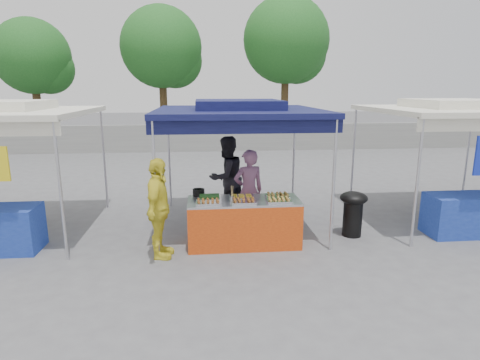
{
  "coord_description": "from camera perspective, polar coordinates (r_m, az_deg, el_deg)",
  "views": [
    {
      "loc": [
        -0.73,
        -6.96,
        2.81
      ],
      "look_at": [
        0.0,
        0.6,
        1.05
      ],
      "focal_mm": 30.0,
      "sensor_mm": 36.0,
      "label": 1
    }
  ],
  "objects": [
    {
      "name": "main_canopy",
      "position": [
        7.98,
        -0.26,
        9.88
      ],
      "size": [
        3.2,
        3.2,
        2.57
      ],
      "color": "#BBBAC2",
      "rests_on": "ground_plane"
    },
    {
      "name": "ground_plane",
      "position": [
        7.55,
        0.44,
        -8.83
      ],
      "size": [
        80.0,
        80.0,
        0.0
      ],
      "primitive_type": "plane",
      "color": "#5A595C"
    },
    {
      "name": "wok_burner",
      "position": [
        8.0,
        15.78,
        -4.09
      ],
      "size": [
        0.52,
        0.52,
        0.88
      ],
      "rotation": [
        0.0,
        0.0,
        -0.26
      ],
      "color": "black",
      "rests_on": "ground_plane"
    },
    {
      "name": "tree_2",
      "position": [
        20.5,
        6.95,
        18.64
      ],
      "size": [
        4.11,
        4.11,
        7.07
      ],
      "color": "#402F18",
      "rests_on": "ground_plane"
    },
    {
      "name": "back_wall",
      "position": [
        18.11,
        -3.18,
        6.02
      ],
      "size": [
        40.0,
        0.25,
        1.2
      ],
      "primitive_type": "cube",
      "color": "gray",
      "rests_on": "ground_plane"
    },
    {
      "name": "crate_stacked",
      "position": [
        8.08,
        2.08,
        -4.15
      ],
      "size": [
        0.47,
        0.33,
        0.28
      ],
      "primitive_type": "cube",
      "color": "#1329A2",
      "rests_on": "crate_right"
    },
    {
      "name": "skewer_cup",
      "position": [
        7.06,
        -1.14,
        -2.69
      ],
      "size": [
        0.07,
        0.07,
        0.09
      ],
      "primitive_type": "cylinder",
      "color": "#BBBAC2",
      "rests_on": "vendor_table"
    },
    {
      "name": "crate_left",
      "position": [
        7.85,
        -2.49,
        -6.7
      ],
      "size": [
        0.53,
        0.37,
        0.32
      ],
      "primitive_type": "cube",
      "color": "#1329A2",
      "rests_on": "ground_plane"
    },
    {
      "name": "food_tray_fm",
      "position": [
        6.93,
        0.51,
        -3.09
      ],
      "size": [
        0.42,
        0.3,
        0.07
      ],
      "color": "silver",
      "rests_on": "vendor_table"
    },
    {
      "name": "crate_right",
      "position": [
        8.16,
        2.07,
        -6.04
      ],
      "size": [
        0.47,
        0.33,
        0.28
      ],
      "primitive_type": "cube",
      "color": "#1329A2",
      "rests_on": "ground_plane"
    },
    {
      "name": "vendor_table",
      "position": [
        7.3,
        0.53,
        -6.02
      ],
      "size": [
        2.0,
        0.8,
        0.85
      ],
      "color": "#C13F11",
      "rests_on": "ground_plane"
    },
    {
      "name": "food_tray_fr",
      "position": [
        7.02,
        5.53,
        -2.94
      ],
      "size": [
        0.42,
        0.3,
        0.07
      ],
      "color": "silver",
      "rests_on": "vendor_table"
    },
    {
      "name": "neighbor_stall_right",
      "position": [
        9.26,
        29.05,
        3.89
      ],
      "size": [
        3.2,
        3.2,
        2.57
      ],
      "color": "#BBBAC2",
      "rests_on": "ground_plane"
    },
    {
      "name": "tree_1",
      "position": [
        20.36,
        -10.67,
        17.6
      ],
      "size": [
        3.83,
        3.83,
        6.58
      ],
      "color": "#402F18",
      "rests_on": "ground_plane"
    },
    {
      "name": "food_tray_fl",
      "position": [
        6.9,
        -4.52,
        -3.21
      ],
      "size": [
        0.42,
        0.3,
        0.07
      ],
      "color": "silver",
      "rests_on": "vendor_table"
    },
    {
      "name": "customer_person",
      "position": [
        6.78,
        -11.49,
        -4.04
      ],
      "size": [
        0.53,
        1.04,
        1.7
      ],
      "primitive_type": "imported",
      "rotation": [
        0.0,
        0.0,
        1.45
      ],
      "color": "yellow",
      "rests_on": "ground_plane"
    },
    {
      "name": "food_tray_bm",
      "position": [
        7.23,
        0.21,
        -2.4
      ],
      "size": [
        0.42,
        0.3,
        0.07
      ],
      "color": "silver",
      "rests_on": "vendor_table"
    },
    {
      "name": "vendor_woman",
      "position": [
        7.86,
        1.23,
        -1.59
      ],
      "size": [
        0.67,
        0.51,
        1.65
      ],
      "primitive_type": "imported",
      "rotation": [
        0.0,
        0.0,
        3.36
      ],
      "color": "#895779",
      "rests_on": "ground_plane"
    },
    {
      "name": "food_tray_br",
      "position": [
        7.32,
        5.34,
        -2.27
      ],
      "size": [
        0.42,
        0.3,
        0.07
      ],
      "color": "silver",
      "rests_on": "vendor_table"
    },
    {
      "name": "cooking_pot",
      "position": [
        7.46,
        -5.91,
        -1.77
      ],
      "size": [
        0.22,
        0.22,
        0.13
      ],
      "primitive_type": "cylinder",
      "color": "black",
      "rests_on": "vendor_table"
    },
    {
      "name": "helper_man",
      "position": [
        8.73,
        -1.92,
        0.38
      ],
      "size": [
        1.11,
        1.06,
        1.79
      ],
      "primitive_type": "imported",
      "rotation": [
        0.0,
        0.0,
        3.77
      ],
      "color": "black",
      "rests_on": "ground_plane"
    },
    {
      "name": "tree_0",
      "position": [
        21.65,
        -27.01,
        14.99
      ],
      "size": [
        3.52,
        3.45,
        5.94
      ],
      "color": "#402F18",
      "rests_on": "ground_plane"
    },
    {
      "name": "food_tray_bl",
      "position": [
        7.22,
        -4.37,
        -2.48
      ],
      "size": [
        0.42,
        0.3,
        0.07
      ],
      "color": "silver",
      "rests_on": "vendor_table"
    }
  ]
}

